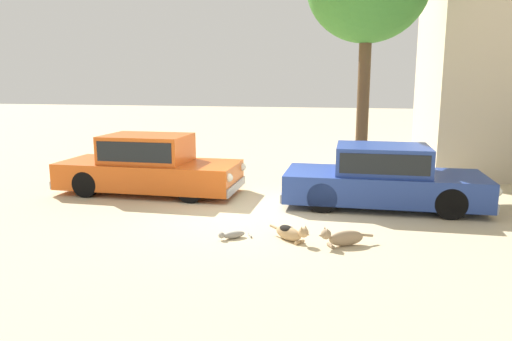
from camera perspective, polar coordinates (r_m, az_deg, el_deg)
name	(u,v)px	position (r m, az deg, el deg)	size (l,w,h in m)	color
ground_plane	(249,213)	(10.37, -0.87, -5.07)	(80.00, 80.00, 0.00)	#CCB78E
parked_sedan_nearest	(149,164)	(12.35, -12.70, 0.71)	(4.65, 1.73, 1.48)	#D15619
parked_sedan_second	(383,176)	(11.12, 14.94, -0.69)	(4.54, 1.81, 1.40)	navy
stray_dog_spotted	(343,238)	(8.44, 10.31, -7.90)	(0.95, 0.56, 0.36)	#997F60
stray_dog_tan	(291,233)	(8.59, 4.18, -7.41)	(0.83, 0.63, 0.35)	tan
stray_cat	(232,235)	(8.72, -2.87, -7.69)	(0.58, 0.48, 0.16)	gray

